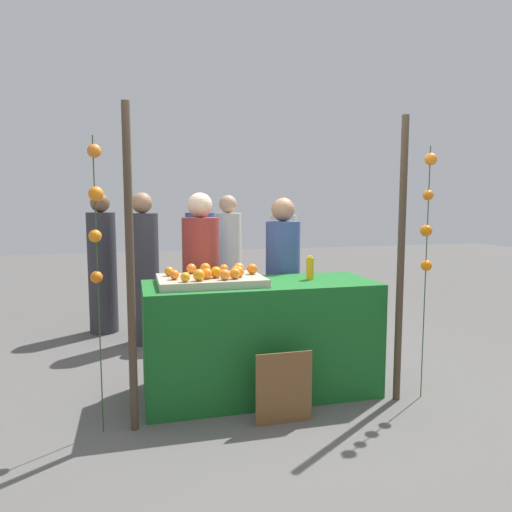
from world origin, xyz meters
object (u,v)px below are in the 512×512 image
orange_0 (169,271)px  orange_1 (175,275)px  juice_bottle (310,268)px  stall_counter (261,338)px  vendor_left (201,290)px  chalkboard_sign (284,389)px  vendor_right (283,289)px

orange_0 → orange_1: bearing=-82.5°
orange_1 → juice_bottle: (1.14, 0.09, -0.00)m
stall_counter → vendor_left: 0.79m
stall_counter → chalkboard_sign: stall_counter is taller
chalkboard_sign → vendor_left: 1.36m
vendor_left → orange_1: bearing=-114.0°
orange_1 → juice_bottle: bearing=4.7°
juice_bottle → orange_1: bearing=-175.3°
orange_1 → chalkboard_sign: bearing=-36.0°
stall_counter → vendor_left: (-0.41, 0.60, 0.31)m
juice_bottle → chalkboard_sign: 1.07m
juice_bottle → vendor_right: vendor_right is taller
stall_counter → orange_1: size_ratio=25.14×
stall_counter → vendor_right: 0.75m
chalkboard_sign → vendor_right: size_ratio=0.33×
stall_counter → orange_0: 0.93m
chalkboard_sign → orange_0: bearing=136.0°
juice_bottle → vendor_left: 1.05m
stall_counter → juice_bottle: juice_bottle is taller
stall_counter → vendor_right: size_ratio=1.16×
orange_0 → vendor_right: 1.22m
orange_1 → chalkboard_sign: size_ratio=0.14×
stall_counter → vendor_right: bearing=57.3°
orange_1 → vendor_right: vendor_right is taller
juice_bottle → vendor_right: size_ratio=0.12×
vendor_left → vendor_right: 0.78m
vendor_left → vendor_right: size_ratio=1.03×
orange_0 → vendor_right: size_ratio=0.05×
orange_0 → juice_bottle: bearing=-4.9°
juice_bottle → stall_counter: bearing=-175.5°
juice_bottle → chalkboard_sign: size_ratio=0.38×
stall_counter → vendor_right: (0.38, 0.59, 0.29)m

